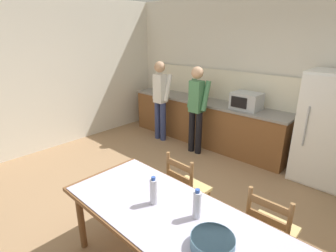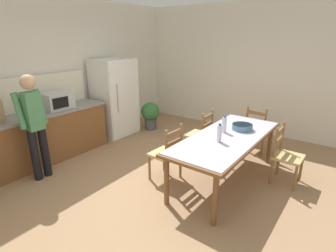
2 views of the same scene
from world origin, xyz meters
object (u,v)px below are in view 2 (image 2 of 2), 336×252
object	(u,v)px
bottle_off_centre	(224,125)
chair_side_near_right	(286,156)
serving_bowl	(242,127)
chair_side_far_left	(167,154)
dining_table	(227,140)
potted_plant	(150,114)
microwave	(57,101)
chair_head_end	(257,129)
chair_side_far_right	(200,135)
bottle_near_centre	(219,133)
refrigerator	(115,98)
person_at_counter	(34,122)

from	to	relation	value
bottle_off_centre	chair_side_near_right	xyz separation A→B (m)	(0.38, -0.87, -0.43)
serving_bowl	chair_side_far_left	size ratio (longest dim) A/B	0.35
dining_table	potted_plant	world-z (taller)	dining_table
microwave	chair_head_end	xyz separation A→B (m)	(2.33, -2.96, -0.61)
chair_head_end	potted_plant	size ratio (longest dim) A/B	1.36
chair_side_far_right	potted_plant	world-z (taller)	chair_side_far_right
bottle_near_centre	chair_side_far_right	size ratio (longest dim) A/B	0.30
microwave	serving_bowl	bearing A→B (deg)	-66.78
refrigerator	bottle_off_centre	xyz separation A→B (m)	(-0.37, -2.81, 0.02)
chair_side_near_right	chair_side_far_left	world-z (taller)	same
chair_side_near_right	chair_head_end	size ratio (longest dim) A/B	1.00
microwave	chair_side_far_left	size ratio (longest dim) A/B	0.55
microwave	bottle_near_centre	size ratio (longest dim) A/B	1.85
serving_bowl	bottle_off_centre	bearing A→B (deg)	146.40
refrigerator	potted_plant	distance (m)	0.95
chair_side_far_right	microwave	bearing A→B (deg)	-57.54
chair_head_end	potted_plant	bearing A→B (deg)	10.61
chair_side_far_right	chair_side_far_left	xyz separation A→B (m)	(-1.03, 0.02, 0.00)
microwave	potted_plant	bearing A→B (deg)	-12.05
person_at_counter	chair_side_near_right	bearing A→B (deg)	-146.28
chair_side_near_right	serving_bowl	bearing A→B (deg)	100.53
potted_plant	bottle_off_centre	bearing A→B (deg)	-114.49
bottle_off_centre	bottle_near_centre	bearing A→B (deg)	-165.06
dining_table	refrigerator	bearing A→B (deg)	80.50
refrigerator	dining_table	size ratio (longest dim) A/B	0.74
chair_side_far_right	serving_bowl	bearing A→B (deg)	80.61
chair_side_near_right	chair_side_far_right	xyz separation A→B (m)	(0.03, 1.49, 0.00)
dining_table	bottle_near_centre	distance (m)	0.35
serving_bowl	chair_side_near_right	size ratio (longest dim) A/B	0.35
microwave	chair_side_near_right	xyz separation A→B (m)	(1.40, -3.70, -0.61)
chair_side_near_right	microwave	bearing A→B (deg)	112.65
bottle_near_centre	potted_plant	size ratio (longest dim) A/B	0.40
serving_bowl	chair_head_end	xyz separation A→B (m)	(1.03, 0.05, -0.36)
refrigerator	chair_head_end	bearing A→B (deg)	-72.27
dining_table	chair_head_end	xyz separation A→B (m)	(1.43, -0.02, -0.24)
serving_bowl	chair_side_far_right	distance (m)	0.90
chair_side_far_left	chair_head_end	xyz separation A→B (m)	(1.93, -0.78, 0.00)
microwave	serving_bowl	distance (m)	3.29
bottle_off_centre	serving_bowl	distance (m)	0.35
chair_head_end	chair_side_near_right	bearing A→B (deg)	133.67
bottle_off_centre	chair_head_end	bearing A→B (deg)	-5.81
chair_side_far_left	potted_plant	world-z (taller)	chair_side_far_left
bottle_off_centre	dining_table	bearing A→B (deg)	-136.01
refrigerator	chair_side_near_right	bearing A→B (deg)	-89.83
bottle_off_centre	potted_plant	world-z (taller)	bottle_off_centre
microwave	chair_side_far_right	xyz separation A→B (m)	(1.42, -2.20, -0.61)
dining_table	chair_side_near_right	size ratio (longest dim) A/B	2.52
refrigerator	chair_side_far_right	world-z (taller)	refrigerator
chair_side_far_left	dining_table	bearing A→B (deg)	126.23
bottle_off_centre	microwave	bearing A→B (deg)	109.69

